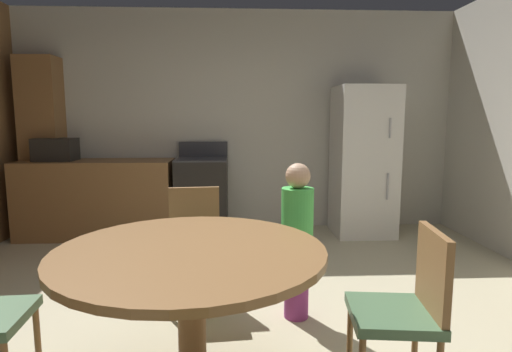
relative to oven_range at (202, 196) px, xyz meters
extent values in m
plane|color=beige|center=(0.43, -2.60, -0.47)|extent=(14.00, 14.00, 0.00)
cube|color=beige|center=(0.43, 0.40, 0.88)|extent=(5.68, 0.12, 2.70)
cube|color=olive|center=(-1.23, 0.00, -0.02)|extent=(1.76, 0.60, 0.90)
cube|color=olive|center=(-1.89, 0.18, 0.58)|extent=(0.44, 0.36, 2.10)
cube|color=black|center=(0.00, 0.00, -0.02)|extent=(0.60, 0.60, 0.90)
cube|color=#38383D|center=(0.00, 0.00, 0.44)|extent=(0.60, 0.60, 0.02)
cube|color=#38383D|center=(0.00, 0.28, 0.54)|extent=(0.60, 0.04, 0.18)
cube|color=white|center=(1.92, -0.05, 0.41)|extent=(0.68, 0.66, 1.76)
cylinder|color=#B2B2B7|center=(2.10, -0.39, 0.81)|extent=(0.02, 0.02, 0.22)
cylinder|color=#B2B2B7|center=(2.10, -0.39, 0.16)|extent=(0.02, 0.02, 0.30)
cube|color=black|center=(-1.68, 0.00, 0.56)|extent=(0.44, 0.32, 0.26)
cylinder|color=olive|center=(0.17, -2.95, -0.11)|extent=(0.14, 0.14, 0.72)
cylinder|color=olive|center=(0.17, -2.95, 0.27)|extent=(1.33, 1.33, 0.04)
cylinder|color=olive|center=(-0.65, -2.83, -0.25)|extent=(0.03, 0.03, 0.43)
cylinder|color=olive|center=(1.00, -2.87, -0.25)|extent=(0.03, 0.03, 0.43)
cylinder|color=olive|center=(1.34, -2.91, -0.25)|extent=(0.03, 0.03, 0.43)
cube|color=#4C704C|center=(1.15, -3.06, -0.02)|extent=(0.44, 0.44, 0.05)
cube|color=olive|center=(1.33, -3.08, 0.19)|extent=(0.08, 0.38, 0.42)
cylinder|color=olive|center=(0.28, -2.12, -0.25)|extent=(0.03, 0.03, 0.43)
cylinder|color=olive|center=(-0.06, -2.15, -0.25)|extent=(0.03, 0.03, 0.43)
cylinder|color=olive|center=(0.25, -1.79, -0.25)|extent=(0.03, 0.03, 0.43)
cylinder|color=olive|center=(-0.09, -1.81, -0.25)|extent=(0.03, 0.03, 0.43)
cube|color=#4C704C|center=(0.09, -1.97, -0.02)|extent=(0.43, 0.43, 0.05)
cube|color=olive|center=(0.08, -1.79, 0.19)|extent=(0.38, 0.07, 0.42)
cylinder|color=#8C337A|center=(0.82, -2.16, -0.22)|extent=(0.17, 0.17, 0.50)
cylinder|color=#4CC656|center=(0.82, -2.16, 0.24)|extent=(0.31, 0.31, 0.42)
sphere|color=#D6A884|center=(0.82, -2.16, 0.54)|extent=(0.17, 0.17, 0.17)
camera|label=1|loc=(0.39, -4.93, 0.92)|focal=29.35mm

